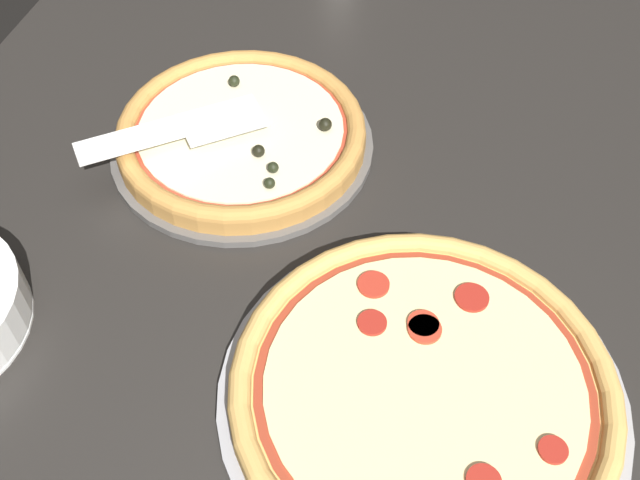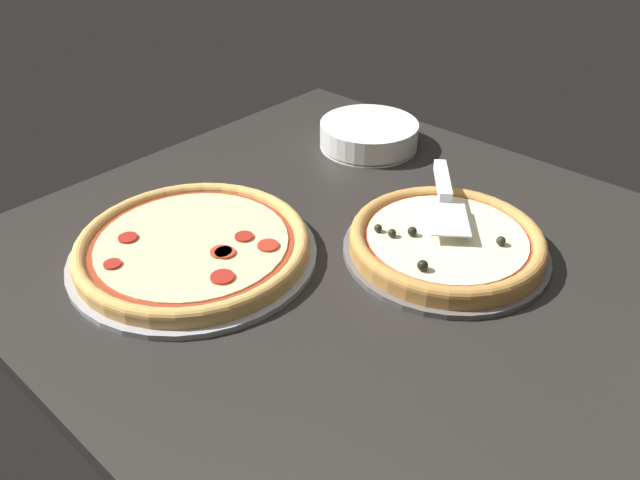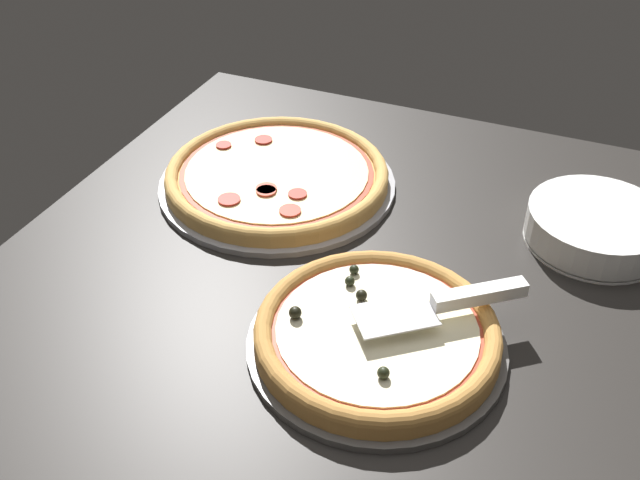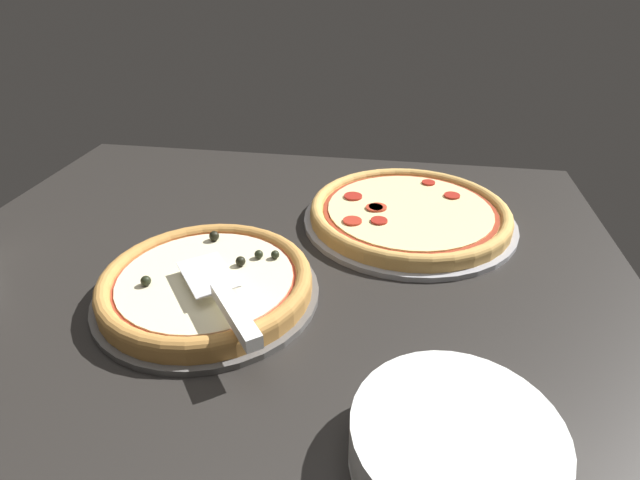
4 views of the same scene
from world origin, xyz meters
TOP-DOWN VIEW (x-y plane):
  - ground_plane at (0.00, 0.00)cm, footprint 121.14×104.41cm
  - pizza_pan_front at (-7.37, -9.32)cm, footprint 34.39×34.39cm
  - pizza_front at (-7.37, -9.30)cm, footprint 32.33×32.33cm
  - pizza_pan_back at (23.11, 19.69)cm, footprint 41.04×41.04cm
  - pizza_back at (23.09, 19.69)cm, footprint 38.57×38.57cm
  - serving_spatula at (-0.52, -18.41)cm, footprint 17.89×21.17cm
  - plate_stack at (27.99, -33.01)cm, footprint 21.60×21.60cm

SIDE VIEW (x-z plane):
  - ground_plane at x=0.00cm, z-range -3.60..0.00cm
  - pizza_pan_front at x=-7.37cm, z-range 0.00..1.00cm
  - pizza_pan_back at x=23.11cm, z-range 0.00..1.00cm
  - pizza_back at x=23.09cm, z-range 0.97..3.87cm
  - pizza_front at x=-7.37cm, z-range 0.57..4.83cm
  - plate_stack at x=27.99cm, z-range 0.00..5.60cm
  - serving_spatula at x=-0.52cm, z-range 5.06..7.06cm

